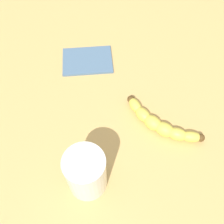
# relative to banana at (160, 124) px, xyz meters

# --- Properties ---
(wooden_tabletop) EXTENTS (1.20, 1.20, 0.03)m
(wooden_tabletop) POSITION_rel_banana_xyz_m (-0.07, 0.12, -0.03)
(wooden_tabletop) COLOR tan
(wooden_tabletop) RESTS_ON ground
(banana) EXTENTS (0.10, 0.20, 0.03)m
(banana) POSITION_rel_banana_xyz_m (0.00, 0.00, 0.00)
(banana) COLOR #DCCC4C
(banana) RESTS_ON wooden_tabletop
(smoothie_glass) EXTENTS (0.08, 0.08, 0.12)m
(smoothie_glass) POSITION_rel_banana_xyz_m (-0.22, -0.01, 0.04)
(smoothie_glass) COLOR silver
(smoothie_glass) RESTS_ON wooden_tabletop
(folded_napkin) EXTENTS (0.18, 0.16, 0.01)m
(folded_napkin) POSITION_rel_banana_xyz_m (-0.02, 0.29, -0.01)
(folded_napkin) COLOR slate
(folded_napkin) RESTS_ON wooden_tabletop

